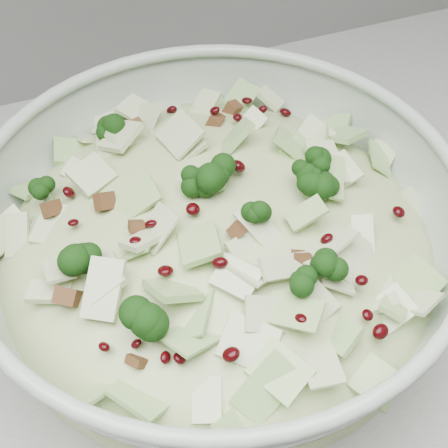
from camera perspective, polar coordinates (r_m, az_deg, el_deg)
counter at (r=1.03m, az=-0.27°, el=-16.40°), size 3.60×0.60×0.90m
mixing_bowl at (r=0.52m, az=-0.59°, el=-2.52°), size 0.40×0.40×0.16m
salad at (r=0.50m, az=-0.62°, el=-0.72°), size 0.40×0.40×0.16m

